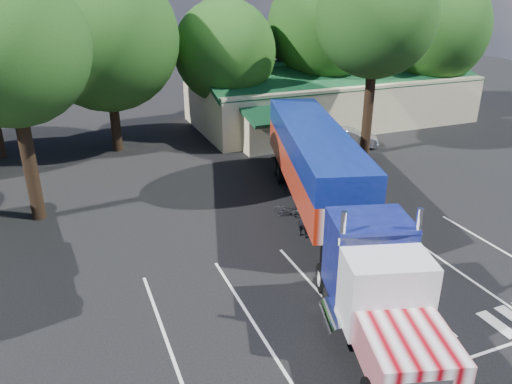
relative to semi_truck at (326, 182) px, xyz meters
name	(u,v)px	position (x,y,z in m)	size (l,w,h in m)	color
ground	(264,232)	(-2.75, 1.12, -2.70)	(120.00, 120.00, 0.00)	black
event_hall	(329,97)	(10.99, 18.92, -0.49)	(24.20, 14.12, 5.55)	beige
tree_row_c	(106,38)	(-7.75, 17.32, 5.33)	(10.00, 10.00, 13.05)	black
tree_row_d	(225,52)	(1.25, 18.62, 3.88)	(8.00, 8.00, 10.60)	black
tree_row_e	(324,27)	(10.25, 19.12, 5.38)	(9.60, 9.60, 12.90)	black
tree_row_f	(429,28)	(20.25, 17.92, 5.09)	(10.40, 10.40, 13.00)	black
tree_near_left	(8,47)	(-13.25, 7.12, 6.11)	(7.60, 7.60, 12.65)	black
tree_near_right	(376,17)	(8.75, 9.62, 6.76)	(8.00, 8.00, 13.50)	black
semi_truck	(326,182)	(0.00, 0.00, 0.00)	(9.10, 22.68, 4.78)	black
woman	(304,219)	(-1.15, -0.06, -1.74)	(0.70, 0.46, 1.93)	black
bicycle	(288,210)	(-0.95, 2.12, -2.26)	(0.59, 1.71, 0.90)	black
silver_sedan	(349,138)	(8.65, 11.62, -2.00)	(1.50, 4.29, 1.41)	#A9ADB1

